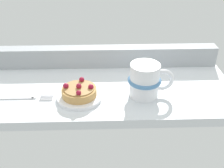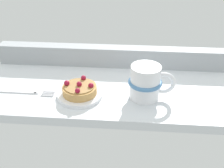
{
  "view_description": "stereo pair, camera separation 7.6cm",
  "coord_description": "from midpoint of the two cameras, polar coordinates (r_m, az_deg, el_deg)",
  "views": [
    {
      "loc": [
        -0.05,
        -70.84,
        43.38
      ],
      "look_at": [
        2.14,
        -5.46,
        4.15
      ],
      "focal_mm": 44.56,
      "sensor_mm": 36.0,
      "label": 1
    },
    {
      "loc": [
        7.57,
        -70.65,
        43.38
      ],
      "look_at": [
        2.14,
        -5.46,
        4.15
      ],
      "focal_mm": 44.56,
      "sensor_mm": 36.0,
      "label": 2
    }
  ],
  "objects": [
    {
      "name": "coffee_mug",
      "position": [
        0.77,
        9.88,
        0.27
      ],
      "size": [
        12.98,
        9.35,
        9.68
      ],
      "color": "white",
      "rests_on": "ground_plane"
    },
    {
      "name": "raspberry_tart",
      "position": [
        0.77,
        -3.88,
        -1.14
      ],
      "size": [
        9.58,
        9.58,
        3.76
      ],
      "color": "tan",
      "rests_on": "dessert_plate"
    },
    {
      "name": "window_rail_back",
      "position": [
        0.94,
        2.02,
        5.67
      ],
      "size": [
        75.63,
        4.59,
        6.64
      ],
      "primitive_type": "cube",
      "color": "#9EA3A8",
      "rests_on": "ground_plane"
    },
    {
      "name": "ground_plane",
      "position": [
        0.84,
        1.45,
        -1.31
      ],
      "size": [
        77.17,
        32.72,
        2.65
      ],
      "primitive_type": "cube",
      "color": "silver"
    },
    {
      "name": "dessert_fork",
      "position": [
        0.83,
        -15.03,
        -1.72
      ],
      "size": [
        17.84,
        2.46,
        0.6
      ],
      "color": "silver",
      "rests_on": "ground_plane"
    },
    {
      "name": "dessert_plate",
      "position": [
        0.78,
        -3.84,
        -2.31
      ],
      "size": [
        12.65,
        12.65,
        1.02
      ],
      "color": "white",
      "rests_on": "ground_plane"
    }
  ]
}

